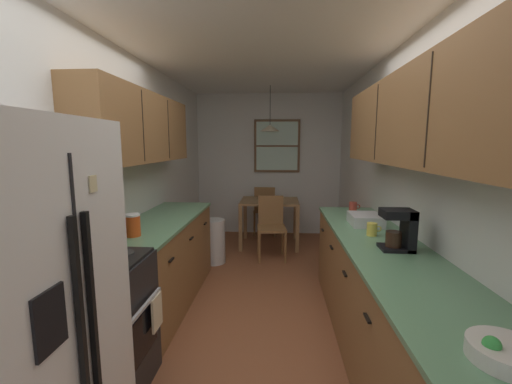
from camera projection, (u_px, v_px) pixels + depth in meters
name	position (u px, v px, depth m)	size (l,w,h in m)	color
ground_plane	(260.00, 296.00, 3.54)	(12.00, 12.00, 0.00)	brown
wall_left	(134.00, 180.00, 3.45)	(0.10, 9.00, 2.55)	silver
wall_right	(393.00, 182.00, 3.26)	(0.10, 9.00, 2.55)	silver
wall_back	(268.00, 165.00, 5.97)	(4.40, 0.10, 2.55)	silver
ceiling_slab	(260.00, 47.00, 3.16)	(4.40, 9.00, 0.08)	white
refrigerator	(0.00, 334.00, 1.33)	(0.75, 0.82, 1.76)	white
stove_range	(95.00, 326.00, 2.11)	(0.66, 0.61, 1.10)	black
microwave_over_range	(64.00, 148.00, 1.95)	(0.39, 0.61, 0.34)	silver
counter_left	(163.00, 261.00, 3.35)	(0.64, 1.89, 0.90)	olive
upper_cabinets_left	(141.00, 128.00, 3.11)	(0.33, 1.97, 0.66)	olive
counter_right	(386.00, 307.00, 2.41)	(0.64, 3.13, 0.90)	olive
upper_cabinets_right	(422.00, 118.00, 2.15)	(0.33, 2.81, 0.65)	olive
dining_table	(270.00, 208.00, 5.26)	(0.93, 0.74, 0.75)	olive
dining_chair_near	(271.00, 224.00, 4.71)	(0.44, 0.44, 0.90)	olive
dining_chair_far	(265.00, 208.00, 5.86)	(0.43, 0.43, 0.90)	olive
pendant_light	(270.00, 128.00, 5.08)	(0.31, 0.31, 0.70)	black
back_window	(277.00, 146.00, 5.84)	(0.82, 0.05, 0.94)	brown
trash_bin	(214.00, 241.00, 4.52)	(0.31, 0.31, 0.61)	silver
storage_canister	(133.00, 225.00, 2.65)	(0.12, 0.12, 0.19)	#D84C19
dish_towel	(157.00, 312.00, 2.24)	(0.02, 0.16, 0.24)	beige
coffee_maker	(401.00, 229.00, 2.30)	(0.22, 0.18, 0.29)	black
mug_by_coffeemaker	(372.00, 229.00, 2.67)	(0.12, 0.08, 0.11)	#E5CC4C
mug_spare	(353.00, 207.00, 3.62)	(0.12, 0.09, 0.11)	#BF3F33
fruit_bowl	(507.00, 352.00, 1.12)	(0.25, 0.25, 0.09)	silver
dish_rack	(365.00, 219.00, 3.04)	(0.28, 0.34, 0.10)	silver
table_serving_bowl	(269.00, 199.00, 5.17)	(0.16, 0.16, 0.06)	silver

